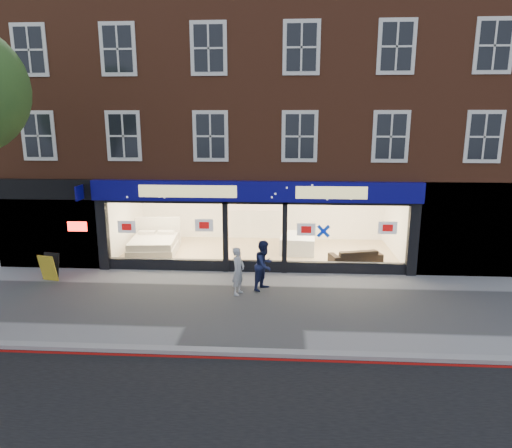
# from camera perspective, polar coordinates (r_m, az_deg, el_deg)

# --- Properties ---
(ground) EXTENTS (120.00, 120.00, 0.00)m
(ground) POSITION_cam_1_polar(r_m,az_deg,el_deg) (13.70, -0.95, -10.09)
(ground) COLOR gray
(ground) RESTS_ON ground
(kerb_line) EXTENTS (60.00, 0.10, 0.01)m
(kerb_line) POSITION_cam_1_polar(r_m,az_deg,el_deg) (10.92, -2.26, -16.45)
(kerb_line) COLOR #8C0A07
(kerb_line) RESTS_ON ground
(kerb_stone) EXTENTS (60.00, 0.25, 0.12)m
(kerb_stone) POSITION_cam_1_polar(r_m,az_deg,el_deg) (11.07, -2.15, -15.70)
(kerb_stone) COLOR gray
(kerb_stone) RESTS_ON ground
(showroom_floor) EXTENTS (11.00, 4.50, 0.10)m
(showroom_floor) POSITION_cam_1_polar(r_m,az_deg,el_deg) (18.62, 0.30, -3.60)
(showroom_floor) COLOR tan
(showroom_floor) RESTS_ON ground
(building) EXTENTS (19.00, 8.26, 10.30)m
(building) POSITION_cam_1_polar(r_m,az_deg,el_deg) (19.56, 0.57, 16.83)
(building) COLOR brown
(building) RESTS_ON ground
(display_bed) EXTENTS (2.02, 2.37, 1.26)m
(display_bed) POSITION_cam_1_polar(r_m,az_deg,el_deg) (18.80, -12.61, -2.48)
(display_bed) COLOR beige
(display_bed) RESTS_ON showroom_floor
(bedside_table) EXTENTS (0.49, 0.49, 0.55)m
(bedside_table) POSITION_cam_1_polar(r_m,az_deg,el_deg) (20.35, -11.98, -1.49)
(bedside_table) COLOR brown
(bedside_table) RESTS_ON showroom_floor
(mattress_stack) EXTENTS (1.46, 1.79, 0.67)m
(mattress_stack) POSITION_cam_1_polar(r_m,az_deg,el_deg) (18.62, 5.25, -2.42)
(mattress_stack) COLOR white
(mattress_stack) RESTS_ON showroom_floor
(sofa) EXTENTS (2.05, 1.23, 0.56)m
(sofa) POSITION_cam_1_polar(r_m,az_deg,el_deg) (17.41, 12.33, -3.96)
(sofa) COLOR black
(sofa) RESTS_ON showroom_floor
(a_board) EXTENTS (0.68, 0.51, 0.94)m
(a_board) POSITION_cam_1_polar(r_m,az_deg,el_deg) (17.02, -24.40, -4.94)
(a_board) COLOR gold
(a_board) RESTS_ON ground
(pedestrian_grey) EXTENTS (0.53, 0.64, 1.51)m
(pedestrian_grey) POSITION_cam_1_polar(r_m,az_deg,el_deg) (14.28, -2.24, -5.87)
(pedestrian_grey) COLOR #B6B8BE
(pedestrian_grey) RESTS_ON ground
(pedestrian_blue) EXTENTS (0.93, 0.99, 1.62)m
(pedestrian_blue) POSITION_cam_1_polar(r_m,az_deg,el_deg) (14.62, 1.04, -5.16)
(pedestrian_blue) COLOR #192047
(pedestrian_blue) RESTS_ON ground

